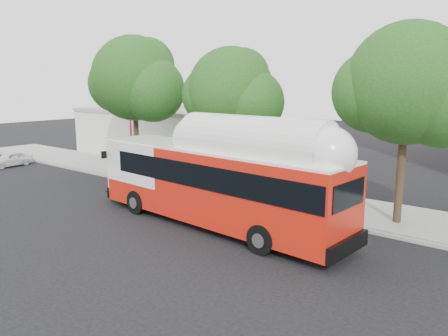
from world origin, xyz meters
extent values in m
plane|color=black|center=(0.00, 0.00, 0.00)|extent=(120.00, 120.00, 0.00)
cube|color=gray|center=(0.00, 6.50, 0.07)|extent=(60.00, 5.00, 0.15)
cube|color=gray|center=(0.00, 3.90, 0.07)|extent=(60.00, 0.30, 0.15)
cube|color=maroon|center=(-3.00, 3.90, 0.08)|extent=(10.00, 0.32, 0.16)
cylinder|color=#2D2116|center=(-9.00, 5.50, 3.04)|extent=(0.36, 0.36, 6.08)
sphere|color=#164D17|center=(-9.00, 5.50, 6.84)|extent=(5.80, 5.80, 5.80)
sphere|color=#164D17|center=(-7.41, 5.70, 6.08)|extent=(4.35, 4.35, 4.35)
cylinder|color=#2D2116|center=(-1.00, 6.00, 2.72)|extent=(0.36, 0.36, 5.44)
sphere|color=#164D17|center=(-1.00, 6.00, 6.12)|extent=(5.00, 5.00, 5.00)
sphere|color=#164D17|center=(0.38, 6.20, 5.44)|extent=(3.75, 3.75, 3.75)
cylinder|color=#2D2116|center=(9.00, 5.80, 2.88)|extent=(0.36, 0.36, 5.76)
sphere|color=#164D17|center=(9.00, 5.80, 6.48)|extent=(5.40, 5.40, 5.40)
sphere|color=#164D17|center=(10.48, 6.00, 5.76)|extent=(4.05, 4.05, 4.05)
cube|color=silver|center=(-14.00, 14.00, 2.00)|extent=(16.00, 10.00, 4.00)
cube|color=gray|center=(-14.00, 14.00, 4.10)|extent=(16.20, 10.20, 0.30)
cube|color=red|center=(2.49, 0.39, 1.96)|extent=(13.22, 3.70, 3.16)
cube|color=black|center=(3.03, 0.36, 2.61)|extent=(11.92, 3.67, 1.03)
cube|color=white|center=(2.49, 0.39, 3.58)|extent=(13.21, 3.61, 0.11)
cube|color=white|center=(4.66, 0.25, 3.86)|extent=(7.09, 2.64, 0.60)
cube|color=black|center=(-4.62, 0.87, 0.54)|extent=(1.00, 2.01, 0.07)
imported|color=#21259A|center=(-4.62, 0.87, 1.07)|extent=(0.77, 1.91, 0.98)
imported|color=silver|center=(-19.77, 1.58, 0.58)|extent=(3.53, 1.70, 1.16)
cylinder|color=#B2131F|center=(-8.49, 4.61, 2.10)|extent=(0.13, 0.13, 4.20)
cube|color=black|center=(-8.49, 4.61, 4.31)|extent=(0.05, 0.42, 0.26)
camera|label=1|loc=(14.93, -14.44, 6.45)|focal=35.00mm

